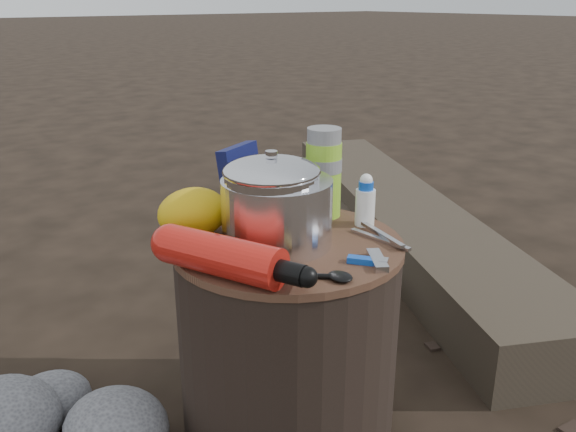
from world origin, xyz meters
TOP-DOWN VIEW (x-y plane):
  - ground at (0.00, 0.00)m, footprint 60.00×60.00m
  - stump at (0.00, 0.00)m, footprint 0.46×0.46m
  - log_main at (0.98, 0.56)m, footprint 1.21×1.96m
  - log_small at (0.68, 0.68)m, footprint 0.97×0.99m
  - foil_windscreen at (-0.02, 0.01)m, footprint 0.22×0.22m
  - camping_pot at (-0.04, 0.00)m, footprint 0.18×0.18m
  - fuel_bottle at (-0.19, -0.05)m, footprint 0.18×0.31m
  - thermos at (0.16, 0.08)m, footprint 0.08×0.08m
  - travel_mug at (0.12, 0.15)m, footprint 0.08×0.08m
  - stuff_sack at (-0.13, 0.14)m, footprint 0.15×0.12m
  - food_pouch at (0.02, 0.19)m, footprint 0.12×0.08m
  - lighter at (0.04, -0.17)m, footprint 0.06×0.07m
  - multitool at (0.07, -0.18)m, footprint 0.07×0.09m
  - pot_grabber at (0.15, -0.11)m, footprint 0.05×0.15m
  - spork at (-0.09, -0.15)m, footprint 0.13×0.13m
  - squeeze_bottle at (0.19, -0.02)m, footprint 0.04×0.04m

SIDE VIEW (x-z plane):
  - ground at x=0.00m, z-range 0.00..0.00m
  - log_small at x=0.68m, z-range 0.00..0.10m
  - log_main at x=0.98m, z-range 0.00..0.17m
  - stump at x=0.00m, z-range 0.00..0.43m
  - spork at x=-0.09m, z-range 0.43..0.44m
  - multitool at x=0.07m, z-range 0.43..0.44m
  - lighter at x=0.04m, z-range 0.43..0.44m
  - pot_grabber at x=0.15m, z-range 0.43..0.44m
  - fuel_bottle at x=-0.19m, z-range 0.43..0.50m
  - squeeze_bottle at x=0.19m, z-range 0.43..0.53m
  - stuff_sack at x=-0.13m, z-range 0.43..0.53m
  - travel_mug at x=0.12m, z-range 0.43..0.54m
  - foil_windscreen at x=-0.02m, z-range 0.43..0.56m
  - food_pouch at x=0.02m, z-range 0.43..0.58m
  - camping_pot at x=-0.04m, z-range 0.43..0.61m
  - thermos at x=0.16m, z-range 0.43..0.62m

